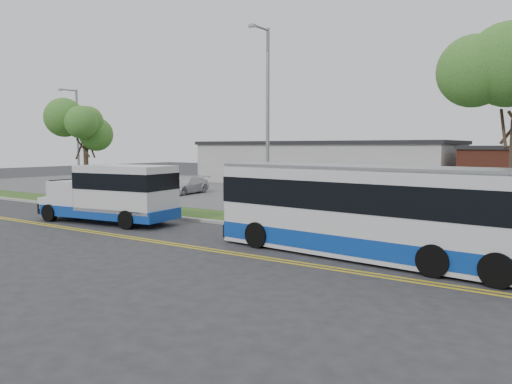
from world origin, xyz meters
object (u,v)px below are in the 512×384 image
Objects in this scene: shuttle_bus at (115,192)px; transit_bus at (370,211)px; pedestrian at (106,189)px; streetlight_near at (267,118)px; parked_car_a at (274,192)px; streetlight_far at (77,138)px; tree_west at (85,127)px; parked_car_b at (186,185)px.

transit_bus is at bearing -7.41° from shuttle_bus.
shuttle_bus is at bearing 129.63° from pedestrian.
pedestrian is at bearing 174.80° from streetlight_near.
shuttle_bus reaches higher than parked_car_a.
streetlight_far is 15.93m from parked_car_a.
pedestrian is at bearing 38.48° from tree_west.
transit_bus is 22.02m from pedestrian.
tree_west is 4.13× the size of pedestrian.
streetlight_far reaches higher than parked_car_a.
streetlight_far reaches higher than shuttle_bus.
parked_car_b is at bearing 160.03° from parked_car_a.
tree_west reaches higher than parked_car_a.
streetlight_near is 1.19× the size of streetlight_far.
parked_car_b is (5.75, 5.73, -3.70)m from streetlight_far.
parked_car_a is (10.86, 6.64, -4.33)m from tree_west.
shuttle_bus is 14.69m from parked_car_b.
shuttle_bus is (8.82, -4.91, -3.57)m from tree_west.
parked_car_b is at bearing 152.64° from transit_bus.
parked_car_a is (2.04, 11.55, -0.76)m from shuttle_bus.
shuttle_bus is at bearing -144.33° from streetlight_near.
tree_west reaches higher than shuttle_bus.
streetlight_near is at bearing -39.21° from parked_car_b.
pedestrian is at bearing -102.72° from parked_car_b.
transit_bus reaches higher than pedestrian.
pedestrian is (-13.99, 1.27, -4.30)m from streetlight_near.
streetlight_near is at bearing 152.91° from transit_bus.
tree_west is 0.73× the size of streetlight_near.
tree_west is 15.01m from streetlight_near.
tree_west is 13.44m from parked_car_a.
parked_car_a is at bearing -14.95° from parked_car_b.
streetlight_far is at bearing -141.85° from parked_car_b.
streetlight_near is 2.26× the size of parked_car_a.
streetlight_near is 8.45m from shuttle_bus.
pedestrian is at bearing -15.78° from streetlight_far.
pedestrian is (-21.23, 5.80, -0.67)m from transit_bus.
pedestrian is 11.45m from parked_car_a.
streetlight_near is 16.32m from parked_car_b.
transit_bus is 2.76× the size of parked_car_a.
streetlight_far is 1.71× the size of parked_car_b.
tree_west is 1.47× the size of parked_car_b.
tree_west reaches higher than parked_car_b.
pedestrian is at bearing -161.12° from parked_car_a.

